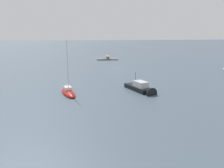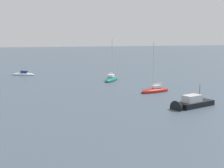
{
  "view_description": "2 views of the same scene",
  "coord_description": "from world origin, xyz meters",
  "px_view_note": "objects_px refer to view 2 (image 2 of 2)",
  "views": [
    {
      "loc": [
        11.76,
        58.03,
        9.29
      ],
      "look_at": [
        5.8,
        24.75,
        1.22
      ],
      "focal_mm": 33.99,
      "sensor_mm": 36.0,
      "label": 1
    },
    {
      "loc": [
        -34.09,
        47.77,
        9.33
      ],
      "look_at": [
        3.33,
        35.91,
        3.28
      ],
      "focal_mm": 49.58,
      "sensor_mm": 36.0,
      "label": 2
    }
  ],
  "objects_px": {
    "sailboat_white_far": "(23,74)",
    "sailboat_teal_near": "(111,79)",
    "sailboat_red_mid": "(155,90)",
    "motorboat_black_near": "(190,105)"
  },
  "relations": [
    {
      "from": "sailboat_teal_near",
      "to": "sailboat_red_mid",
      "type": "height_order",
      "value": "sailboat_teal_near"
    },
    {
      "from": "sailboat_teal_near",
      "to": "motorboat_black_near",
      "type": "bearing_deg",
      "value": -51.03
    },
    {
      "from": "sailboat_teal_near",
      "to": "sailboat_white_far",
      "type": "bearing_deg",
      "value": 173.6
    },
    {
      "from": "sailboat_white_far",
      "to": "sailboat_teal_near",
      "type": "bearing_deg",
      "value": -104.09
    },
    {
      "from": "sailboat_red_mid",
      "to": "motorboat_black_near",
      "type": "bearing_deg",
      "value": 162.55
    },
    {
      "from": "sailboat_red_mid",
      "to": "sailboat_white_far",
      "type": "xyz_separation_m",
      "value": [
        30.47,
        20.61,
        -0.02
      ]
    },
    {
      "from": "sailboat_white_far",
      "to": "motorboat_black_near",
      "type": "relative_size",
      "value": 1.01
    },
    {
      "from": "sailboat_white_far",
      "to": "sailboat_red_mid",
      "type": "bearing_deg",
      "value": -119.52
    },
    {
      "from": "sailboat_red_mid",
      "to": "motorboat_black_near",
      "type": "relative_size",
      "value": 1.26
    },
    {
      "from": "sailboat_teal_near",
      "to": "sailboat_white_far",
      "type": "height_order",
      "value": "sailboat_teal_near"
    }
  ]
}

